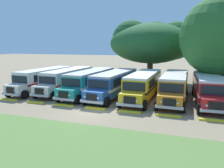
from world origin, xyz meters
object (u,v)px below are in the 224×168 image
Objects in this scene: parked_bus_slot_0 at (44,78)px; parked_bus_slot_1 at (68,79)px; parked_bus_slot_6 at (208,87)px; parked_bus_slot_2 at (90,81)px; broad_shade_tree at (152,43)px; parked_bus_slot_5 at (174,85)px; parked_bus_slot_4 at (143,84)px; parked_bus_slot_3 at (114,83)px.

parked_bus_slot_1 is (3.16, 0.54, 0.00)m from parked_bus_slot_0.
parked_bus_slot_2 is at bearing -90.43° from parked_bus_slot_6.
parked_bus_slot_5 is at bearing -69.93° from broad_shade_tree.
parked_bus_slot_1 is at bearing -92.53° from parked_bus_slot_4.
parked_bus_slot_2 is 13.36m from parked_bus_slot_6.
parked_bus_slot_4 is at bearing 92.86° from parked_bus_slot_0.
parked_bus_slot_2 is at bearing -87.36° from parked_bus_slot_5.
parked_bus_slot_4 is at bearing 94.77° from parked_bus_slot_3.
parked_bus_slot_6 is (19.95, 0.41, 0.00)m from parked_bus_slot_0.
parked_bus_slot_1 is at bearing -97.19° from parked_bus_slot_2.
parked_bus_slot_4 is at bearing -84.63° from broad_shade_tree.
parked_bus_slot_5 is at bearing 97.48° from parked_bus_slot_4.
broad_shade_tree reaches higher than parked_bus_slot_3.
parked_bus_slot_1 is 15.90m from broad_shade_tree.
parked_bus_slot_2 is 14.79m from broad_shade_tree.
parked_bus_slot_6 is (16.79, -0.13, 0.00)m from parked_bus_slot_1.
parked_bus_slot_5 is 0.75× the size of broad_shade_tree.
parked_bus_slot_5 is at bearing 90.16° from parked_bus_slot_1.
broad_shade_tree reaches higher than parked_bus_slot_4.
parked_bus_slot_3 is 1.00× the size of parked_bus_slot_6.
parked_bus_slot_6 is (6.75, 0.45, 0.00)m from parked_bus_slot_4.
parked_bus_slot_6 is 0.75× the size of broad_shade_tree.
parked_bus_slot_1 is 0.99× the size of parked_bus_slot_3.
parked_bus_slot_1 is at bearing 102.77° from parked_bus_slot_0.
parked_bus_slot_3 is 0.76× the size of broad_shade_tree.
parked_bus_slot_5 is (13.40, -0.19, 0.00)m from parked_bus_slot_1.
parked_bus_slot_6 is at bearing 94.33° from parked_bus_slot_2.
broad_shade_tree is (-4.58, 12.54, 4.75)m from parked_bus_slot_5.
parked_bus_slot_2 is 1.00× the size of parked_bus_slot_6.
parked_bus_slot_6 is at bearing 94.23° from parked_bus_slot_0.
broad_shade_tree is at bearing -159.52° from parked_bus_slot_5.
parked_bus_slot_3 is at bearing -87.96° from parked_bus_slot_4.
parked_bus_slot_4 is at bearing -88.52° from parked_bus_slot_6.
parked_bus_slot_0 is 1.00× the size of parked_bus_slot_3.
parked_bus_slot_5 is (3.37, 0.39, 0.00)m from parked_bus_slot_4.
parked_bus_slot_0 is at bearing -79.30° from parked_bus_slot_1.
parked_bus_slot_2 and parked_bus_slot_4 have the same top height.
parked_bus_slot_1 is at bearing -90.42° from parked_bus_slot_5.
parked_bus_slot_1 and parked_bus_slot_5 have the same top height.
parked_bus_slot_6 is at bearing 91.40° from parked_bus_slot_5.
parked_bus_slot_2 is at bearing 92.71° from parked_bus_slot_0.
parked_bus_slot_4 is 3.39m from parked_bus_slot_5.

